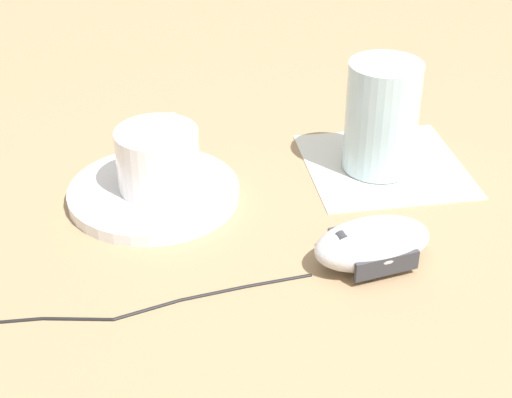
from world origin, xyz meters
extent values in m
plane|color=#9E7F5B|center=(0.00, 0.00, 0.00)|extent=(3.00, 3.00, 0.00)
cylinder|color=white|center=(0.12, 0.06, 0.01)|extent=(0.16, 0.16, 0.01)
cylinder|color=white|center=(0.11, 0.05, 0.04)|extent=(0.08, 0.08, 0.06)
torus|color=white|center=(0.11, 0.01, 0.04)|extent=(0.01, 0.04, 0.04)
ellipsoid|color=silver|center=(-0.08, 0.13, 0.02)|extent=(0.11, 0.10, 0.04)
cylinder|color=#38383D|center=(-0.06, 0.14, 0.03)|extent=(0.01, 0.01, 0.01)
cube|color=#38383D|center=(-0.09, 0.15, 0.01)|extent=(0.05, 0.03, 0.02)
cube|color=#38383D|center=(-0.07, 0.11, 0.01)|extent=(0.05, 0.03, 0.02)
cylinder|color=black|center=(-0.01, 0.16, 0.00)|extent=(0.05, 0.02, 0.00)
cylinder|color=black|center=(0.04, 0.19, 0.00)|extent=(0.05, 0.03, 0.00)
cylinder|color=black|center=(0.09, 0.21, 0.00)|extent=(0.05, 0.03, 0.00)
cylinder|color=black|center=(0.13, 0.23, 0.00)|extent=(0.05, 0.01, 0.00)
cylinder|color=black|center=(0.19, 0.24, 0.00)|extent=(0.05, 0.02, 0.00)
sphere|color=black|center=(-0.03, 0.15, 0.00)|extent=(0.00, 0.00, 0.00)
sphere|color=black|center=(0.02, 0.18, 0.00)|extent=(0.00, 0.00, 0.00)
sphere|color=black|center=(0.06, 0.20, 0.00)|extent=(0.00, 0.00, 0.00)
sphere|color=black|center=(0.11, 0.23, 0.00)|extent=(0.00, 0.00, 0.00)
sphere|color=black|center=(0.16, 0.23, 0.00)|extent=(0.00, 0.00, 0.00)
cube|color=silver|center=(-0.09, -0.03, 0.00)|extent=(0.19, 0.19, 0.00)
cylinder|color=silver|center=(-0.08, -0.03, 0.06)|extent=(0.07, 0.07, 0.11)
camera|label=1|loc=(-0.06, 0.65, 0.39)|focal=55.00mm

